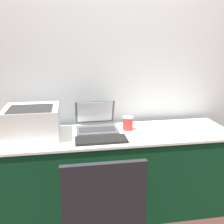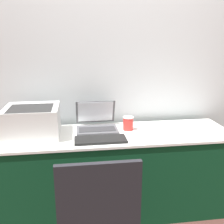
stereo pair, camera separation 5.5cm
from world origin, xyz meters
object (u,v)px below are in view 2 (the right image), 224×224
object	(u,v)px
external_keyboard	(100,140)
coffee_cup	(128,123)
printer	(32,120)
chair	(98,220)
laptop_left	(96,123)

from	to	relation	value
external_keyboard	coffee_cup	xyz separation A→B (m)	(0.26, 0.22, 0.05)
printer	coffee_cup	world-z (taller)	printer
printer	coffee_cup	bearing A→B (deg)	2.80
coffee_cup	chair	bearing A→B (deg)	-111.15
laptop_left	chair	distance (m)	1.00
laptop_left	chair	bearing A→B (deg)	-94.56
laptop_left	coffee_cup	distance (m)	0.28
laptop_left	coffee_cup	world-z (taller)	laptop_left
external_keyboard	chair	distance (m)	0.71
chair	printer	bearing A→B (deg)	117.63
printer	chair	size ratio (longest dim) A/B	0.45
coffee_cup	laptop_left	bearing A→B (deg)	165.34
chair	coffee_cup	bearing A→B (deg)	68.85
laptop_left	external_keyboard	world-z (taller)	laptop_left
chair	laptop_left	bearing A→B (deg)	85.44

